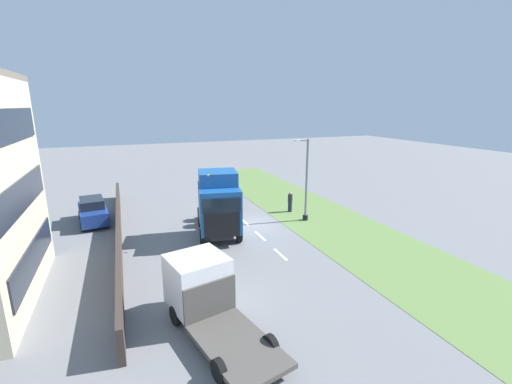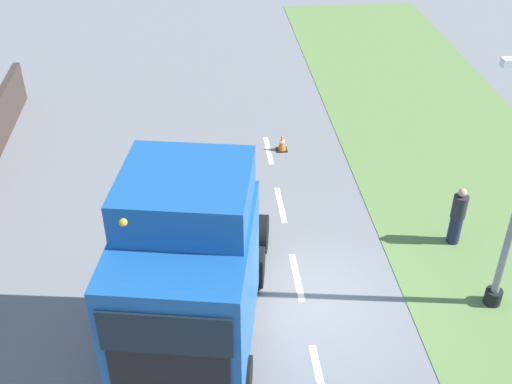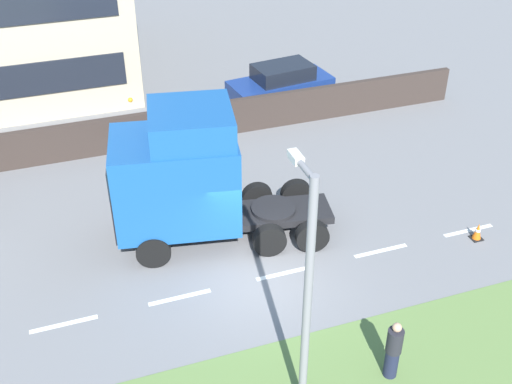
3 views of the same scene
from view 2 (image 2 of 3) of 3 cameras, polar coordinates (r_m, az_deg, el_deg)
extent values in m
plane|color=slate|center=(15.94, 4.02, -9.21)|extent=(120.00, 120.00, 0.00)
cube|color=white|center=(21.60, 1.11, 3.73)|extent=(0.16, 1.80, 0.00)
cube|color=white|center=(18.93, 2.20, -1.14)|extent=(0.16, 1.80, 0.00)
cube|color=white|center=(16.45, 3.65, -7.55)|extent=(0.16, 1.80, 0.00)
cube|color=white|center=(14.26, 5.64, -16.06)|extent=(0.16, 1.80, 0.00)
cube|color=black|center=(15.07, -4.83, -8.89)|extent=(2.61, 6.82, 0.24)
cube|color=#195199|center=(12.96, -6.20, -8.41)|extent=(3.21, 4.08, 2.82)
cube|color=black|center=(12.16, -7.62, -16.49)|extent=(2.18, 0.46, 1.58)
cube|color=black|center=(11.23, -8.10, -12.45)|extent=(2.30, 0.48, 0.90)
cube|color=#195199|center=(12.23, -6.28, -0.22)|extent=(2.85, 2.79, 0.90)
sphere|color=orange|center=(10.79, -11.72, -2.66)|extent=(0.14, 0.14, 0.14)
cylinder|color=black|center=(16.07, -4.03, -4.79)|extent=(1.66, 1.66, 0.12)
cylinder|color=black|center=(13.46, -1.18, -16.44)|extent=(0.50, 1.08, 1.04)
cylinder|color=black|center=(13.85, -11.44, -15.47)|extent=(0.50, 1.08, 1.04)
cylinder|color=black|center=(15.91, 0.13, -6.70)|extent=(0.50, 1.08, 1.04)
cylinder|color=black|center=(16.24, -8.35, -6.15)|extent=(0.50, 1.08, 1.04)
cylinder|color=black|center=(16.94, 0.51, -3.76)|extent=(0.50, 1.08, 1.04)
cylinder|color=black|center=(17.25, -7.44, -3.31)|extent=(0.50, 1.08, 1.04)
cylinder|color=black|center=(16.60, 20.32, -8.73)|extent=(0.41, 0.41, 0.40)
cylinder|color=#1E233D|center=(18.08, 17.24, -3.20)|extent=(0.34, 0.34, 0.84)
cylinder|color=#26262D|center=(17.65, 17.65, -1.26)|extent=(0.39, 0.39, 0.66)
sphere|color=tan|center=(17.41, 17.89, -0.06)|extent=(0.23, 0.23, 0.23)
cube|color=black|center=(21.62, 2.30, 3.78)|extent=(0.36, 0.36, 0.03)
cone|color=orange|center=(21.48, 2.32, 4.45)|extent=(0.28, 0.28, 0.55)
cylinder|color=white|center=(21.47, 2.32, 4.51)|extent=(0.17, 0.17, 0.07)
camera|label=1|loc=(13.18, -150.02, -40.22)|focal=24.00mm
camera|label=3|loc=(17.07, 69.07, 19.51)|focal=45.00mm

